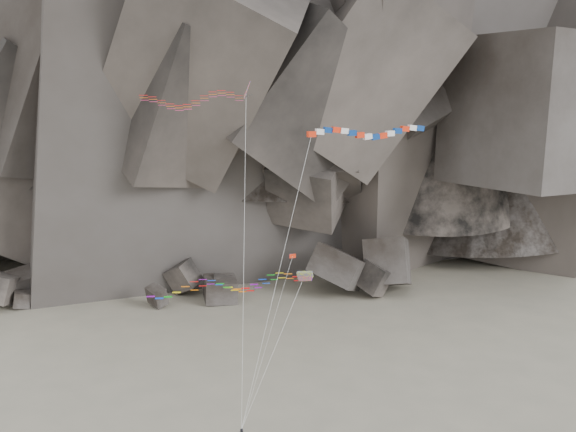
{
  "coord_description": "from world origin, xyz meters",
  "views": [
    {
      "loc": [
        1.31,
        -56.19,
        31.11
      ],
      "look_at": [
        2.86,
        6.0,
        18.42
      ],
      "focal_mm": 40.0,
      "sensor_mm": 36.0,
      "label": 1
    }
  ],
  "objects_px": {
    "banner_kite": "(367,133)",
    "parafoil_kite": "(222,285)",
    "pennant_kite": "(285,280)",
    "delta_kite": "(188,99)"
  },
  "relations": [
    {
      "from": "parafoil_kite",
      "to": "pennant_kite",
      "type": "height_order",
      "value": "pennant_kite"
    },
    {
      "from": "banner_kite",
      "to": "parafoil_kite",
      "type": "height_order",
      "value": "banner_kite"
    },
    {
      "from": "banner_kite",
      "to": "pennant_kite",
      "type": "bearing_deg",
      "value": 169.47
    },
    {
      "from": "banner_kite",
      "to": "pennant_kite",
      "type": "height_order",
      "value": "banner_kite"
    },
    {
      "from": "banner_kite",
      "to": "parafoil_kite",
      "type": "bearing_deg",
      "value": 177.45
    },
    {
      "from": "delta_kite",
      "to": "pennant_kite",
      "type": "bearing_deg",
      "value": 13.23
    },
    {
      "from": "delta_kite",
      "to": "banner_kite",
      "type": "relative_size",
      "value": 1.16
    },
    {
      "from": "banner_kite",
      "to": "delta_kite",
      "type": "bearing_deg",
      "value": 174.17
    },
    {
      "from": "delta_kite",
      "to": "parafoil_kite",
      "type": "relative_size",
      "value": 1.95
    },
    {
      "from": "delta_kite",
      "to": "banner_kite",
      "type": "height_order",
      "value": "delta_kite"
    }
  ]
}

